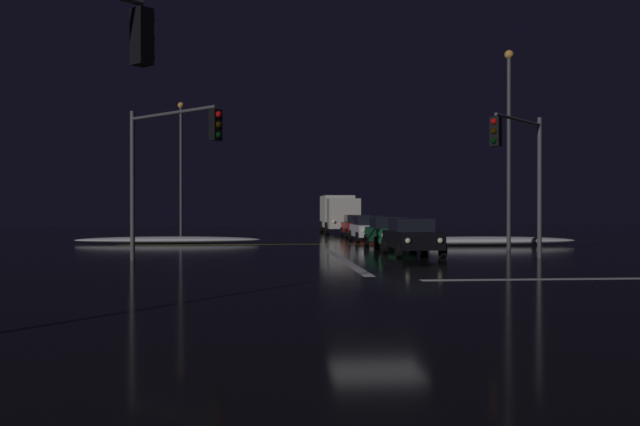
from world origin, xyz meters
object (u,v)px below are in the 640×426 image
sedan_green (389,232)px  streetlamp_right_near (509,136)px  sedan_black (412,236)px  sedan_white (369,228)px  traffic_signal_ne (521,158)px  traffic_signal_nw (167,153)px  box_truck (339,212)px  traffic_signal_sw (27,70)px  streetlamp_left_far (181,160)px  sedan_red (357,226)px

sedan_green → streetlamp_right_near: 7.55m
sedan_black → sedan_green: (0.06, 5.52, 0.00)m
sedan_green → sedan_white: 6.54m
traffic_signal_ne → sedan_white: bearing=102.8°
traffic_signal_nw → box_truck: bearing=71.8°
sedan_black → traffic_signal_sw: (-10.15, -16.86, 3.39)m
sedan_green → streetlamp_right_near: bearing=-22.1°
streetlamp_left_far → sedan_white: bearing=-30.9°
traffic_signal_ne → sedan_black: bearing=138.0°
sedan_red → traffic_signal_ne: traffic_signal_ne is taller
sedan_red → streetlamp_left_far: bearing=177.1°
box_truck → traffic_signal_ne: size_ratio=1.46×
traffic_signal_sw → traffic_signal_nw: traffic_signal_sw is taller
sedan_red → traffic_signal_sw: bearing=-106.4°
sedan_white → sedan_green: bearing=-90.3°
traffic_signal_nw → streetlamp_left_far: (-2.22, 22.72, 1.43)m
streetlamp_left_far → sedan_green: bearing=-48.8°
sedan_green → sedan_red: same height
box_truck → traffic_signal_sw: traffic_signal_sw is taller
traffic_signal_ne → box_truck: bearing=97.2°
sedan_white → traffic_signal_nw: bearing=-122.6°
sedan_black → sedan_green: size_ratio=1.00×
sedan_red → streetlamp_right_near: bearing=-71.3°
sedan_green → streetlamp_right_near: streetlamp_right_near is taller
sedan_red → traffic_signal_ne: (3.21, -21.86, 3.12)m
sedan_green → traffic_signal_ne: 9.88m
streetlamp_right_near → streetlamp_left_far: (-17.54, 16.00, -0.10)m
sedan_white → traffic_signal_sw: (-10.23, -28.92, 3.39)m
box_truck → sedan_red: bearing=-86.3°
sedan_black → sedan_white: size_ratio=1.00×
traffic_signal_sw → traffic_signal_ne: 19.35m
sedan_green → box_truck: 20.50m
traffic_signal_nw → streetlamp_left_far: streetlamp_left_far is taller
traffic_signal_ne → streetlamp_right_near: bearing=73.0°
sedan_green → sedan_red: (0.27, 13.16, 0.00)m
sedan_red → box_truck: bearing=93.7°
sedan_black → streetlamp_left_far: (-12.03, 19.30, 4.62)m
sedan_red → traffic_signal_sw: (-10.47, -35.54, 3.39)m
box_truck → sedan_white: bearing=-89.0°
box_truck → traffic_signal_nw: size_ratio=1.45×
sedan_black → traffic_signal_ne: bearing=-42.0°
traffic_signal_sw → streetlamp_right_near: size_ratio=0.63×
box_truck → streetlamp_right_near: (5.67, -22.70, 3.82)m
sedan_black → traffic_signal_ne: (3.54, -3.18, 3.12)m
streetlamp_right_near → streetlamp_left_far: size_ratio=1.02×
traffic_signal_nw → sedan_green: bearing=42.2°
sedan_black → sedan_red: 18.68m
traffic_signal_ne → streetlamp_right_near: (1.98, 6.48, 1.60)m
traffic_signal_nw → traffic_signal_ne: (13.34, 0.24, -0.08)m
sedan_green → sedan_white: bearing=89.7°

